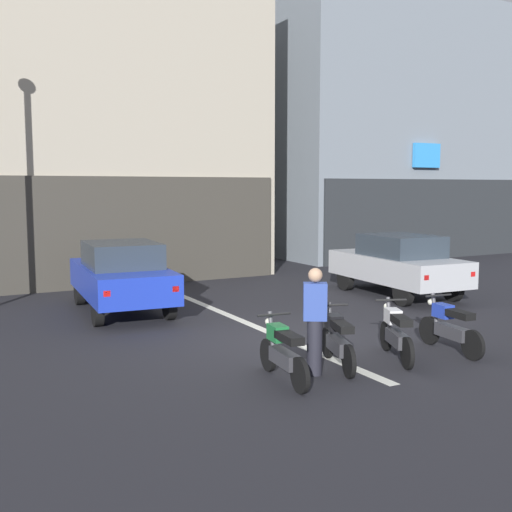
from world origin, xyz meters
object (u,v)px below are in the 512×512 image
object	(u,v)px
motorcycle_white_row_centre	(396,332)
motorcycle_black_row_left_mid	(337,339)
motorcycle_green_row_leftmost	(283,351)
person_by_motorcycles	(315,320)
car_silver_parked_kerbside	(398,263)
motorcycle_blue_row_right_mid	(450,326)
car_blue_crossing_near	(121,274)

from	to	relation	value
motorcycle_white_row_centre	motorcycle_black_row_left_mid	bearing A→B (deg)	175.74
motorcycle_green_row_leftmost	person_by_motorcycles	bearing A→B (deg)	5.52
car_silver_parked_kerbside	motorcycle_black_row_left_mid	size ratio (longest dim) A/B	2.62
motorcycle_white_row_centre	motorcycle_blue_row_right_mid	world-z (taller)	same
car_blue_crossing_near	car_silver_parked_kerbside	size ratio (longest dim) A/B	1.00
car_silver_parked_kerbside	motorcycle_green_row_leftmost	bearing A→B (deg)	-143.05
motorcycle_blue_row_right_mid	motorcycle_white_row_centre	bearing A→B (deg)	175.53
car_silver_parked_kerbside	motorcycle_blue_row_right_mid	world-z (taller)	car_silver_parked_kerbside
motorcycle_white_row_centre	person_by_motorcycles	xyz separation A→B (m)	(-1.69, -0.07, 0.40)
motorcycle_white_row_centre	motorcycle_blue_row_right_mid	xyz separation A→B (m)	(1.14, -0.09, 0.00)
car_blue_crossing_near	motorcycle_black_row_left_mid	world-z (taller)	car_blue_crossing_near
car_silver_parked_kerbside	motorcycle_black_row_left_mid	distance (m)	7.04
motorcycle_green_row_leftmost	motorcycle_black_row_left_mid	distance (m)	1.17
car_silver_parked_kerbside	car_blue_crossing_near	bearing A→B (deg)	169.15
motorcycle_black_row_left_mid	person_by_motorcycles	bearing A→B (deg)	-164.00
motorcycle_black_row_left_mid	car_blue_crossing_near	bearing A→B (deg)	106.85
car_silver_parked_kerbside	motorcycle_green_row_leftmost	distance (m)	8.07
car_blue_crossing_near	motorcycle_blue_row_right_mid	distance (m)	7.42
car_blue_crossing_near	motorcycle_white_row_centre	xyz separation A→B (m)	(2.96, -6.07, -0.43)
motorcycle_green_row_leftmost	motorcycle_white_row_centre	distance (m)	2.30
motorcycle_black_row_left_mid	motorcycle_blue_row_right_mid	world-z (taller)	same
car_blue_crossing_near	motorcycle_blue_row_right_mid	world-z (taller)	car_blue_crossing_near
motorcycle_green_row_leftmost	motorcycle_black_row_left_mid	bearing A→B (deg)	10.56
motorcycle_green_row_leftmost	motorcycle_black_row_left_mid	world-z (taller)	same
car_silver_parked_kerbside	motorcycle_white_row_centre	distance (m)	6.29
person_by_motorcycles	motorcycle_white_row_centre	bearing A→B (deg)	2.38
car_silver_parked_kerbside	person_by_motorcycles	distance (m)	7.54
car_silver_parked_kerbside	motorcycle_white_row_centre	bearing A→B (deg)	-131.28
car_blue_crossing_near	motorcycle_blue_row_right_mid	size ratio (longest dim) A/B	2.53
car_silver_parked_kerbside	motorcycle_white_row_centre	world-z (taller)	car_silver_parked_kerbside
motorcycle_green_row_leftmost	motorcycle_blue_row_right_mid	bearing A→B (deg)	0.66
car_blue_crossing_near	person_by_motorcycles	world-z (taller)	person_by_motorcycles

